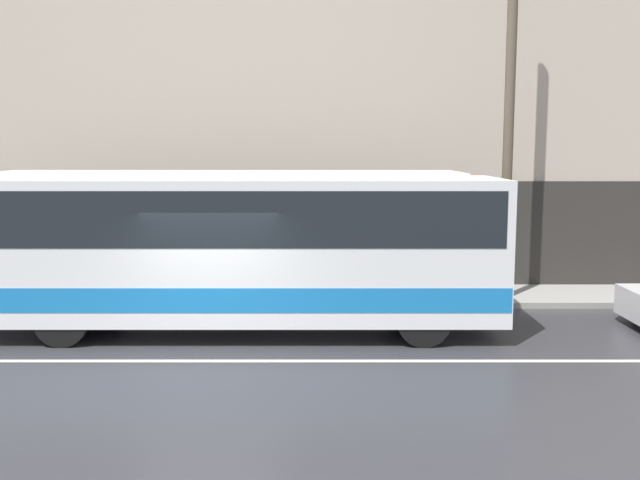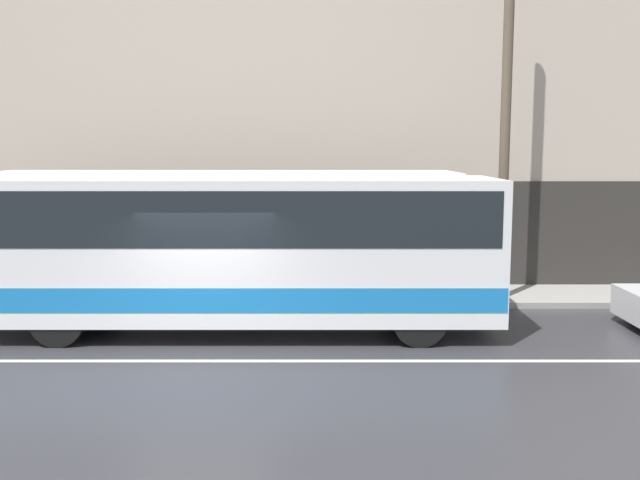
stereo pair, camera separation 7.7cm
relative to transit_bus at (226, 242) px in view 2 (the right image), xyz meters
name	(u,v)px [view 2 (the right image)]	position (x,y,z in m)	size (l,w,h in m)	color
ground_plane	(202,361)	(-0.18, -2.02, -1.80)	(60.00, 60.00, 0.00)	#333338
sidewalk	(237,296)	(-0.18, 3.09, -1.73)	(60.00, 2.22, 0.14)	gray
building_facade	(240,74)	(-0.18, 4.34, 3.69)	(60.00, 0.35, 11.37)	#B7A899
lane_stripe	(202,361)	(-0.18, -2.02, -1.79)	(54.00, 0.14, 0.01)	beige
transit_bus	(226,242)	(0.00, 0.00, 0.00)	(10.70, 2.51, 3.19)	white
utility_pole_near	(508,105)	(6.12, 2.50, 2.81)	(0.23, 0.23, 8.93)	brown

